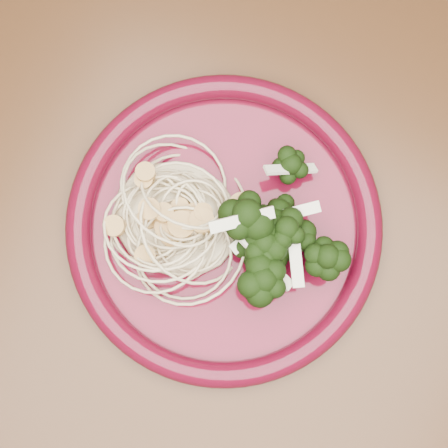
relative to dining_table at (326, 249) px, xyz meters
name	(u,v)px	position (x,y,z in m)	size (l,w,h in m)	color
dining_table	(326,249)	(0.00, 0.00, 0.00)	(1.20, 0.80, 0.75)	#472814
dinner_plate	(224,226)	(-0.10, -0.04, 0.11)	(0.35, 0.35, 0.02)	#510819
spaghetti_pile	(176,217)	(-0.14, -0.06, 0.12)	(0.12, 0.10, 0.03)	#CAB98D
scallop_cluster	(173,210)	(-0.14, -0.06, 0.15)	(0.12, 0.12, 0.04)	tan
broccoli_pile	(284,231)	(-0.05, -0.03, 0.13)	(0.08, 0.14, 0.05)	black
onion_garnish	(288,225)	(-0.05, -0.03, 0.16)	(0.06, 0.09, 0.05)	beige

